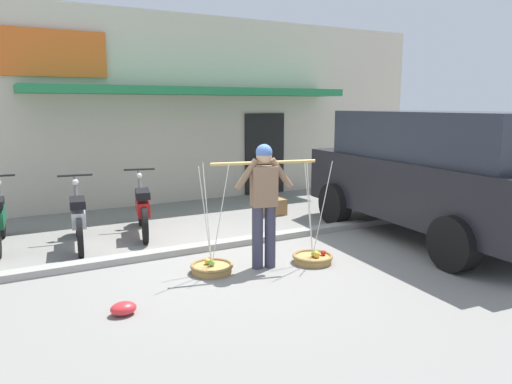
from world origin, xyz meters
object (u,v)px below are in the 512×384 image
object	(u,v)px
fruit_basket_right_side	(313,257)
parked_truck	(435,171)
fruit_vendor	(264,198)
fruit_basket_left_side	(212,267)
wooden_crate	(274,207)
motorcycle_second_in_row	(78,218)
plastic_litter_bag	(123,309)
motorcycle_third_in_row	(142,208)

from	to	relation	value
fruit_basket_right_side	parked_truck	bearing A→B (deg)	2.97
fruit_vendor	fruit_basket_left_side	distance (m)	1.16
fruit_basket_left_side	wooden_crate	bearing A→B (deg)	45.83
fruit_basket_left_side	motorcycle_second_in_row	bearing A→B (deg)	121.83
plastic_litter_bag	wooden_crate	bearing A→B (deg)	40.91
fruit_vendor	plastic_litter_bag	size ratio (longest dim) A/B	6.05
fruit_vendor	fruit_basket_left_side	world-z (taller)	fruit_vendor
fruit_vendor	fruit_basket_left_side	bearing A→B (deg)	167.39
fruit_vendor	parked_truck	xyz separation A→B (m)	(3.23, -0.03, 0.16)
fruit_basket_left_side	fruit_basket_right_side	xyz separation A→B (m)	(1.42, -0.32, 0.00)
fruit_vendor	fruit_basket_right_side	xyz separation A→B (m)	(0.71, -0.16, -0.90)
plastic_litter_bag	wooden_crate	world-z (taller)	wooden_crate
parked_truck	plastic_litter_bag	world-z (taller)	parked_truck
motorcycle_second_in_row	plastic_litter_bag	size ratio (longest dim) A/B	6.48
motorcycle_third_in_row	wooden_crate	distance (m)	2.79
fruit_basket_left_side	plastic_litter_bag	size ratio (longest dim) A/B	5.18
fruit_vendor	motorcycle_second_in_row	world-z (taller)	fruit_vendor
fruit_vendor	motorcycle_second_in_row	bearing A→B (deg)	131.57
fruit_basket_right_side	motorcycle_second_in_row	size ratio (longest dim) A/B	0.80
motorcycle_second_in_row	plastic_litter_bag	xyz separation A→B (m)	(-0.04, -2.91, -0.38)
plastic_litter_bag	wooden_crate	size ratio (longest dim) A/B	0.64
fruit_basket_left_side	parked_truck	xyz separation A→B (m)	(3.94, -0.19, 1.05)
fruit_vendor	plastic_litter_bag	bearing A→B (deg)	-163.56
motorcycle_second_in_row	motorcycle_third_in_row	world-z (taller)	same
wooden_crate	fruit_basket_left_side	bearing A→B (deg)	-134.17
fruit_basket_right_side	parked_truck	world-z (taller)	parked_truck
parked_truck	fruit_basket_right_side	bearing A→B (deg)	-177.03
fruit_basket_left_side	wooden_crate	xyz separation A→B (m)	(2.53, 2.60, 0.08)
fruit_basket_left_side	fruit_basket_right_side	bearing A→B (deg)	-12.60
fruit_basket_right_side	motorcycle_third_in_row	size ratio (longest dim) A/B	0.81
wooden_crate	fruit_basket_right_side	bearing A→B (deg)	-110.78
motorcycle_third_in_row	fruit_basket_left_side	bearing A→B (deg)	-84.38
motorcycle_second_in_row	wooden_crate	size ratio (longest dim) A/B	4.12
parked_truck	wooden_crate	size ratio (longest dim) A/B	11.26
fruit_vendor	fruit_basket_left_side	xyz separation A→B (m)	(-0.71, 0.16, -0.90)
fruit_basket_right_side	plastic_litter_bag	world-z (taller)	fruit_basket_right_side
fruit_basket_right_side	motorcycle_third_in_row	bearing A→B (deg)	121.50
fruit_basket_right_side	fruit_basket_left_side	bearing A→B (deg)	167.40
fruit_basket_left_side	wooden_crate	size ratio (longest dim) A/B	3.30
parked_truck	wooden_crate	distance (m)	3.27
fruit_basket_right_side	motorcycle_second_in_row	bearing A→B (deg)	138.23
fruit_vendor	plastic_litter_bag	distance (m)	2.34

